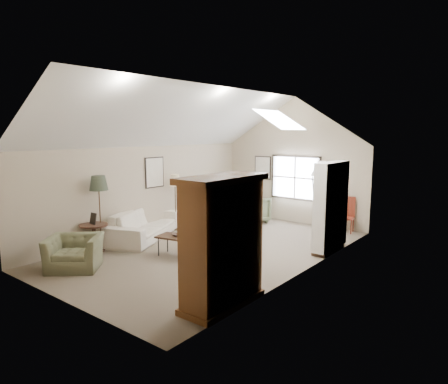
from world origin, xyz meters
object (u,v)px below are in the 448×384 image
Objects in this scene: sofa at (145,224)px; side_chair at (347,215)px; armchair_far at (251,210)px; coffee_table at (177,246)px; armoire at (222,242)px; armchair_near at (74,253)px; side_table at (94,238)px.

side_chair is at bearing -70.15° from sofa.
armchair_far reaches higher than coffee_table.
sofa is at bearing 154.94° from armoire.
side_chair is at bearing 64.07° from coffee_table.
armchair_near is 1.05× the size of side_chair.
armchair_far is 0.91× the size of side_chair.
armoire reaches higher than sofa.
side_table is (-0.76, 0.99, -0.01)m from armchair_near.
side_table is (-1.27, -4.95, -0.09)m from armchair_far.
side_table reaches higher than coffee_table.
sofa reaches higher than side_table.
coffee_table is at bearing 18.94° from armchair_near.
armoire reaches higher than side_chair.
armchair_far is 4.01m from coffee_table.
side_table is at bearing 155.45° from sofa.
armoire is 6.27m from armchair_far.
armchair_near reaches higher than side_table.
armchair_near is 1.15× the size of coffee_table.
armoire is 3.02m from coffee_table.
sofa is at bearing 82.79° from armchair_far.
side_table is 7.01m from side_chair.
armoire is 2.13× the size of side_chair.
sofa is 1.60m from side_table.
side_table is 0.66× the size of side_chair.
side_chair is (4.14, 4.05, 0.12)m from sofa.
sofa is 2.50× the size of armchair_near.
side_chair reaches higher than armchair_far.
side_table is at bearing -136.77° from side_chair.
side_chair is at bearing -152.83° from armchair_far.
sofa is at bearing 90.00° from side_table.
coffee_table is (1.11, 1.98, -0.11)m from armchair_near.
armoire is 4.89m from sofa.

